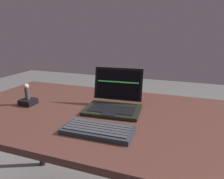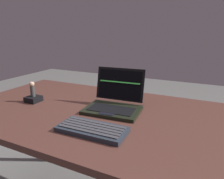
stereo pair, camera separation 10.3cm
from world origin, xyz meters
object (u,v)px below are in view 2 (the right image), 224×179
laptop_front (115,102)px  external_keyboard (92,129)px  figurine_stand (34,99)px  figurine (32,89)px

laptop_front → external_keyboard: 0.27m
laptop_front → figurine_stand: 0.49m
external_keyboard → figurine: (-0.50, 0.17, 0.07)m
external_keyboard → figurine_stand: size_ratio=3.75×
external_keyboard → figurine_stand: bearing=161.4°
laptop_front → figurine: 0.49m
laptop_front → external_keyboard: (0.02, -0.27, -0.03)m
figurine_stand → external_keyboard: bearing=-18.6°
figurine_stand → figurine: bearing=0.0°
external_keyboard → figurine_stand: figurine_stand is taller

